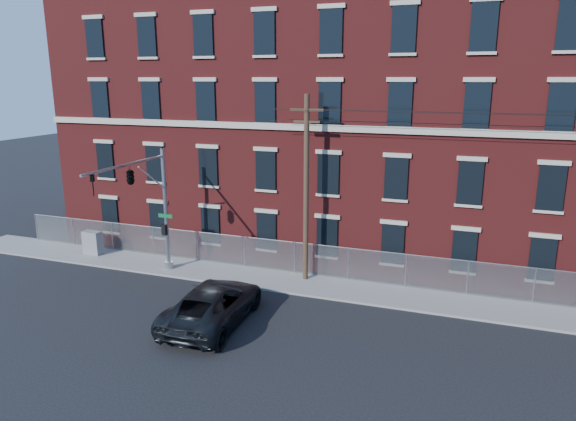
# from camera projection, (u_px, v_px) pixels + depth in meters

# --- Properties ---
(ground) EXTENTS (140.00, 140.00, 0.00)m
(ground) POSITION_uv_depth(u_px,v_px,m) (229.00, 318.00, 24.39)
(ground) COLOR black
(ground) RESTS_ON ground
(sidewalk) EXTENTS (65.00, 3.00, 0.12)m
(sidewalk) POSITION_uv_depth(u_px,v_px,m) (499.00, 310.00, 25.07)
(sidewalk) COLOR gray
(sidewalk) RESTS_ON ground
(mill_building) EXTENTS (55.30, 14.32, 16.30)m
(mill_building) POSITION_uv_depth(u_px,v_px,m) (507.00, 125.00, 31.24)
(mill_building) COLOR maroon
(mill_building) RESTS_ON ground
(chain_link_fence) EXTENTS (59.06, 0.06, 1.85)m
(chain_link_fence) POSITION_uv_depth(u_px,v_px,m) (500.00, 281.00, 26.02)
(chain_link_fence) COLOR #A5A8AD
(chain_link_fence) RESTS_ON ground
(traffic_signal_mast) EXTENTS (0.90, 6.75, 7.00)m
(traffic_signal_mast) POSITION_uv_depth(u_px,v_px,m) (139.00, 187.00, 26.99)
(traffic_signal_mast) COLOR #9EA0A5
(traffic_signal_mast) RESTS_ON ground
(utility_pole_near) EXTENTS (1.80, 0.28, 10.00)m
(utility_pole_near) POSITION_uv_depth(u_px,v_px,m) (306.00, 186.00, 27.54)
(utility_pole_near) COLOR #453122
(utility_pole_near) RESTS_ON ground
(pickup_truck) EXTENTS (3.18, 6.51, 1.78)m
(pickup_truck) POSITION_uv_depth(u_px,v_px,m) (213.00, 304.00, 23.71)
(pickup_truck) COLOR black
(pickup_truck) RESTS_ON ground
(utility_cabinet) EXTENTS (1.20, 0.64, 1.46)m
(utility_cabinet) POSITION_uv_depth(u_px,v_px,m) (93.00, 243.00, 32.72)
(utility_cabinet) COLOR slate
(utility_cabinet) RESTS_ON sidewalk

